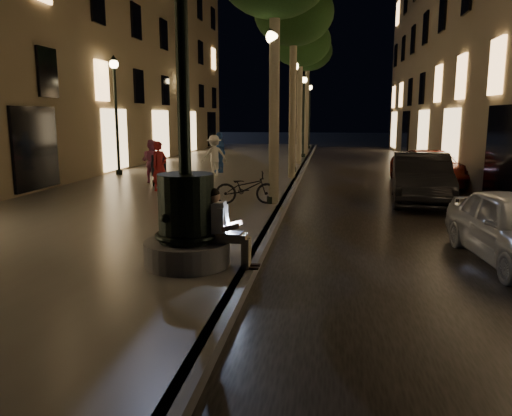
% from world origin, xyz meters
% --- Properties ---
extents(ground, '(120.00, 120.00, 0.00)m').
position_xyz_m(ground, '(0.00, 15.00, 0.00)').
color(ground, black).
rests_on(ground, ground).
extents(cobble_lane, '(6.00, 45.00, 0.02)m').
position_xyz_m(cobble_lane, '(3.00, 15.00, 0.01)').
color(cobble_lane, black).
rests_on(cobble_lane, ground).
extents(promenade, '(8.00, 45.00, 0.20)m').
position_xyz_m(promenade, '(-4.00, 15.00, 0.10)').
color(promenade, '#69635C').
rests_on(promenade, ground).
extents(curb_strip, '(0.25, 45.00, 0.20)m').
position_xyz_m(curb_strip, '(0.00, 15.00, 0.10)').
color(curb_strip, '#59595B').
rests_on(curb_strip, ground).
extents(building_left, '(8.00, 36.00, 15.00)m').
position_xyz_m(building_left, '(-12.00, 18.00, 7.50)').
color(building_left, '#7E6E4E').
rests_on(building_left, ground).
extents(fountain_lamppost, '(1.40, 1.40, 5.21)m').
position_xyz_m(fountain_lamppost, '(-1.00, 2.00, 1.21)').
color(fountain_lamppost, '#59595B').
rests_on(fountain_lamppost, promenade).
extents(seated_man_laptop, '(0.91, 0.31, 1.28)m').
position_xyz_m(seated_man_laptop, '(-0.39, 2.00, 0.88)').
color(seated_man_laptop, '#9B8F6E').
rests_on(seated_man_laptop, promenade).
extents(tree_second, '(3.00, 3.00, 7.40)m').
position_xyz_m(tree_second, '(-0.20, 14.00, 6.33)').
color(tree_second, '#6B604C').
rests_on(tree_second, promenade).
extents(tree_third, '(3.00, 3.00, 7.20)m').
position_xyz_m(tree_third, '(-0.30, 20.00, 6.14)').
color(tree_third, '#6B604C').
rests_on(tree_third, promenade).
extents(tree_far, '(3.00, 3.00, 7.50)m').
position_xyz_m(tree_far, '(-0.22, 26.00, 6.43)').
color(tree_far, '#6B604C').
rests_on(tree_far, promenade).
extents(lamp_curb_a, '(0.36, 0.36, 4.81)m').
position_xyz_m(lamp_curb_a, '(-0.30, 8.00, 3.24)').
color(lamp_curb_a, black).
rests_on(lamp_curb_a, promenade).
extents(lamp_curb_b, '(0.36, 0.36, 4.81)m').
position_xyz_m(lamp_curb_b, '(-0.30, 16.00, 3.24)').
color(lamp_curb_b, black).
rests_on(lamp_curb_b, promenade).
extents(lamp_curb_c, '(0.36, 0.36, 4.81)m').
position_xyz_m(lamp_curb_c, '(-0.30, 24.00, 3.24)').
color(lamp_curb_c, black).
rests_on(lamp_curb_c, promenade).
extents(lamp_curb_d, '(0.36, 0.36, 4.81)m').
position_xyz_m(lamp_curb_d, '(-0.30, 32.00, 3.24)').
color(lamp_curb_d, black).
rests_on(lamp_curb_d, promenade).
extents(lamp_left_b, '(0.36, 0.36, 4.81)m').
position_xyz_m(lamp_left_b, '(-7.40, 14.00, 3.24)').
color(lamp_left_b, black).
rests_on(lamp_left_b, promenade).
extents(lamp_left_c, '(0.36, 0.36, 4.81)m').
position_xyz_m(lamp_left_c, '(-7.40, 24.00, 3.24)').
color(lamp_left_c, black).
rests_on(lamp_left_c, promenade).
extents(stroller, '(0.71, 1.18, 1.19)m').
position_xyz_m(stroller, '(-4.67, 11.18, 0.80)').
color(stroller, black).
rests_on(stroller, promenade).
extents(car_second, '(2.04, 4.70, 1.51)m').
position_xyz_m(car_second, '(4.00, 9.78, 0.75)').
color(car_second, black).
rests_on(car_second, ground).
extents(car_third, '(2.57, 4.91, 1.32)m').
position_xyz_m(car_third, '(5.07, 14.19, 0.66)').
color(car_third, maroon).
rests_on(car_third, ground).
extents(pedestrian_red, '(0.63, 0.70, 1.60)m').
position_xyz_m(pedestrian_red, '(-4.19, 9.87, 1.00)').
color(pedestrian_red, '#AB2224').
rests_on(pedestrian_red, promenade).
extents(pedestrian_pink, '(0.85, 0.72, 1.56)m').
position_xyz_m(pedestrian_pink, '(-5.13, 11.72, 0.98)').
color(pedestrian_pink, pink).
rests_on(pedestrian_pink, promenade).
extents(pedestrian_white, '(1.23, 1.05, 1.65)m').
position_xyz_m(pedestrian_white, '(-3.38, 14.19, 1.02)').
color(pedestrian_white, silver).
rests_on(pedestrian_white, promenade).
extents(pedestrian_blue, '(0.93, 1.07, 1.73)m').
position_xyz_m(pedestrian_blue, '(-3.41, 15.35, 1.07)').
color(pedestrian_blue, '#2A529A').
rests_on(pedestrian_blue, promenade).
extents(bicycle, '(1.79, 0.91, 0.90)m').
position_xyz_m(bicycle, '(-1.00, 7.82, 0.65)').
color(bicycle, black).
rests_on(bicycle, promenade).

